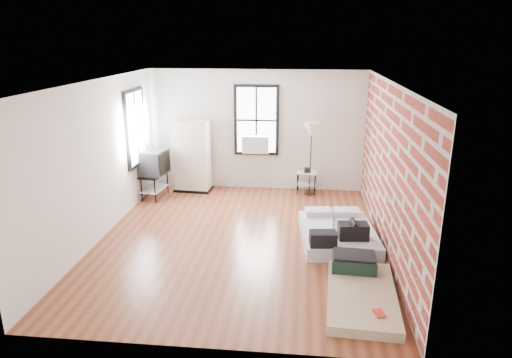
# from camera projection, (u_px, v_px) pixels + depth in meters

# --- Properties ---
(ground) EXTENTS (6.00, 6.00, 0.00)m
(ground) POSITION_uv_depth(u_px,v_px,m) (240.00, 240.00, 8.20)
(ground) COLOR maroon
(ground) RESTS_ON ground
(room_shell) EXTENTS (5.02, 6.02, 2.80)m
(room_shell) POSITION_uv_depth(u_px,v_px,m) (254.00, 141.00, 8.01)
(room_shell) COLOR silver
(room_shell) RESTS_ON ground
(mattress_main) EXTENTS (1.42, 1.83, 0.55)m
(mattress_main) POSITION_uv_depth(u_px,v_px,m) (338.00, 233.00, 8.13)
(mattress_main) COLOR white
(mattress_main) RESTS_ON ground
(mattress_bare) EXTENTS (1.03, 1.81, 0.38)m
(mattress_bare) POSITION_uv_depth(u_px,v_px,m) (360.00, 287.00, 6.44)
(mattress_bare) COLOR #C3AD8D
(mattress_bare) RESTS_ON ground
(wardrobe) EXTENTS (0.87, 0.54, 1.67)m
(wardrobe) POSITION_uv_depth(u_px,v_px,m) (192.00, 156.00, 10.61)
(wardrobe) COLOR black
(wardrobe) RESTS_ON ground
(side_table) EXTENTS (0.48, 0.39, 0.60)m
(side_table) POSITION_uv_depth(u_px,v_px,m) (307.00, 177.00, 10.55)
(side_table) COLOR black
(side_table) RESTS_ON ground
(floor_lamp) EXTENTS (0.36, 0.36, 1.68)m
(floor_lamp) POSITION_uv_depth(u_px,v_px,m) (311.00, 133.00, 10.16)
(floor_lamp) COLOR black
(floor_lamp) RESTS_ON ground
(tv_stand) EXTENTS (0.63, 0.83, 1.10)m
(tv_stand) POSITION_uv_depth(u_px,v_px,m) (153.00, 164.00, 10.14)
(tv_stand) COLOR black
(tv_stand) RESTS_ON ground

